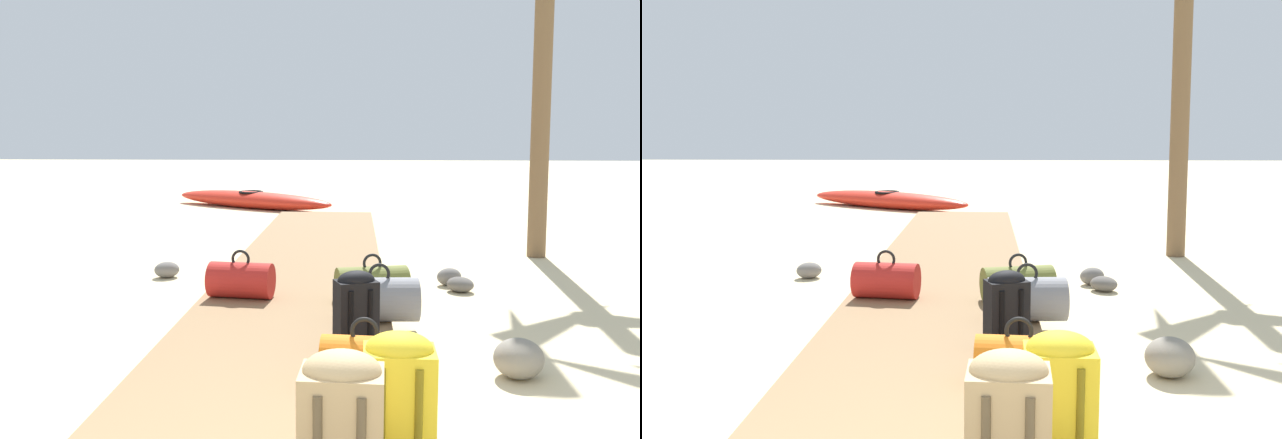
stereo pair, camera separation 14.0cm
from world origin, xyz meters
TOP-DOWN VIEW (x-y plane):
  - ground_plane at (0.00, 4.07)m, footprint 60.00×60.00m
  - boardwalk at (0.00, 5.09)m, footprint 1.61×10.18m
  - duffel_bag_grey at (0.71, 3.34)m, footprint 0.61×0.36m
  - duffel_bag_olive at (0.67, 3.94)m, footprint 0.65×0.43m
  - duffel_bag_orange at (0.58, 2.06)m, footprint 0.51×0.32m
  - backpack_tan at (0.48, 0.87)m, footprint 0.33×0.27m
  - backpack_yellow at (0.73, 1.36)m, footprint 0.33×0.27m
  - backpack_black at (0.54, 2.74)m, footprint 0.31×0.26m
  - duffel_bag_red at (-0.45, 3.99)m, footprint 0.58×0.37m
  - kayak at (-1.55, 11.43)m, footprint 3.63×2.52m
  - rock_right_near at (1.52, 4.63)m, footprint 0.35×0.34m
  - rock_left_mid at (-1.42, 5.08)m, footprint 0.32×0.29m
  - rock_right_mid at (1.53, 2.44)m, footprint 0.41×0.42m
  - rock_right_far at (1.45, 4.89)m, footprint 0.31×0.27m

SIDE VIEW (x-z plane):
  - ground_plane at x=0.00m, z-range 0.00..0.00m
  - boardwalk at x=0.00m, z-range 0.00..0.08m
  - rock_right_near at x=1.52m, z-range 0.00..0.14m
  - rock_left_mid at x=-1.42m, z-range 0.00..0.16m
  - rock_right_far at x=1.45m, z-range 0.00..0.17m
  - rock_right_mid at x=1.53m, z-range 0.00..0.24m
  - kayak at x=-1.55m, z-range 0.00..0.34m
  - duffel_bag_orange at x=0.58m, z-range 0.03..0.42m
  - duffel_bag_olive at x=0.67m, z-range 0.03..0.43m
  - duffel_bag_red at x=-0.45m, z-range 0.03..0.44m
  - duffel_bag_grey at x=0.71m, z-range 0.03..0.47m
  - backpack_black at x=0.54m, z-range 0.09..0.61m
  - backpack_yellow at x=0.73m, z-range 0.09..0.62m
  - backpack_tan at x=0.48m, z-range 0.10..0.70m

